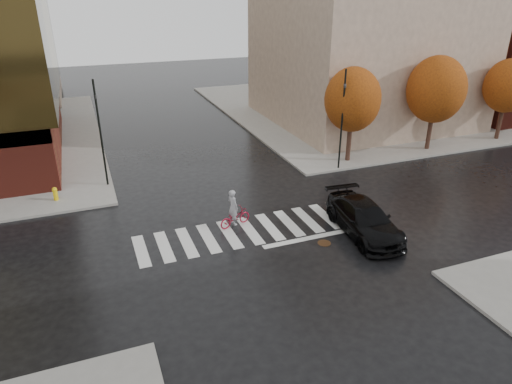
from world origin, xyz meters
The scene contains 14 objects.
ground centered at (0.00, 0.00, 0.00)m, with size 120.00×120.00×0.00m, color black.
sidewalk_ne centered at (21.00, 21.00, 0.07)m, with size 30.00×30.00×0.15m, color gray.
crosswalk centered at (0.00, 0.50, 0.01)m, with size 12.00×3.00×0.01m, color silver.
building_ne_tan centered at (17.00, 17.00, 9.15)m, with size 16.00×16.00×18.00m, color gray.
building_ne_brick centered at (33.00, 16.00, 7.15)m, with size 14.00×14.00×14.00m, color maroon.
tree_ne_a centered at (10.00, 7.40, 4.46)m, with size 3.80×3.80×6.50m.
tree_ne_b centered at (17.00, 7.40, 4.62)m, with size 4.20×4.20×6.89m.
tree_ne_c centered at (24.00, 7.40, 4.37)m, with size 3.60×3.60×6.31m.
sedan centered at (5.25, -1.80, 0.80)m, with size 2.24×5.51×1.60m, color black.
cyclist centered at (-0.57, 1.28, 0.70)m, with size 1.90×1.12×2.05m.
traffic_light_nw centered at (-6.30, 9.00, 3.77)m, with size 0.18×0.16×6.49m.
traffic_light_ne centered at (8.61, 6.30, 3.84)m, with size 0.15×0.17×6.60m.
fire_hydrant centered at (-9.27, 7.70, 0.59)m, with size 0.28×0.28×0.80m.
manhole centered at (2.94, -2.00, 0.01)m, with size 0.66×0.66×0.01m, color #4D311B.
Camera 1 is at (-7.12, -18.72, 11.41)m, focal length 32.00 mm.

